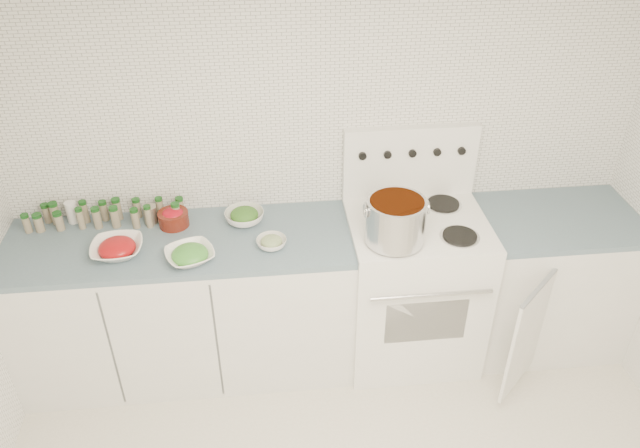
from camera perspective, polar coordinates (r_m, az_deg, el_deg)
The scene contains 13 objects.
room_walls at distance 2.05m, azimuth 5.30°, elevation -4.40°, with size 3.54×3.04×2.52m.
counter_left at distance 3.67m, azimuth -12.03°, elevation -7.20°, with size 1.85×0.62×0.90m.
stove at distance 3.71m, azimuth 8.40°, elevation -5.35°, with size 0.76×0.70×1.36m.
counter_right at distance 4.00m, azimuth 19.89°, elevation -4.80°, with size 0.89×0.90×0.90m.
stock_pot at distance 3.19m, azimuth 6.94°, elevation 0.46°, with size 0.33×0.31×0.23m.
bowl_tomato at distance 3.36m, azimuth -18.06°, elevation -2.11°, with size 0.27×0.27×0.09m.
bowl_snowpea at distance 3.22m, azimuth -11.81°, elevation -2.77°, with size 0.31×0.31×0.08m.
bowl_broccoli at distance 3.46m, azimuth -6.92°, elevation 0.73°, with size 0.27×0.27×0.09m.
bowl_zucchini at distance 3.26m, azimuth -4.46°, elevation -1.67°, with size 0.20×0.20×0.06m.
bowl_pepper at distance 3.50m, azimuth -13.26°, elevation 0.59°, with size 0.16×0.16×0.10m.
salt_canister at distance 3.69m, azimuth -21.73°, elevation 1.02°, with size 0.06×0.06×0.12m, color white.
tin_can at distance 3.55m, azimuth -15.25°, elevation 0.85°, with size 0.08×0.08×0.10m, color gray.
spice_cluster at distance 3.61m, azimuth -19.23°, elevation 0.84°, with size 0.85×0.15×0.14m.
Camera 1 is at (-0.36, -1.57, 2.83)m, focal length 35.00 mm.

